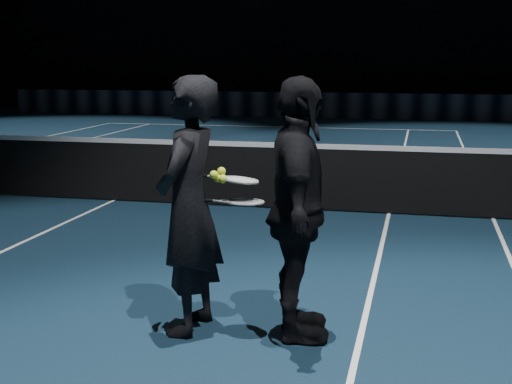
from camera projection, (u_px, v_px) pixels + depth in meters
floor at (114, 201)px, 10.79m from camera, size 36.00×36.00×0.00m
court_lines at (114, 200)px, 10.79m from camera, size 10.98×23.78×0.01m
net_mesh at (113, 171)px, 10.71m from camera, size 12.80×0.02×0.86m
net_tape at (112, 140)px, 10.62m from camera, size 12.80×0.03×0.07m
sponsor_backdrop at (294, 105)px, 25.54m from camera, size 22.00×0.15×0.90m
player_a at (189, 206)px, 5.51m from camera, size 0.52×0.76×2.01m
player_b at (298, 211)px, 5.35m from camera, size 0.72×1.25×2.01m
racket_lower at (246, 202)px, 5.42m from camera, size 0.69×0.25×0.03m
racket_upper at (240, 180)px, 5.44m from camera, size 0.70×0.29×0.10m
tennis_balls at (221, 176)px, 5.42m from camera, size 0.12×0.10×0.12m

